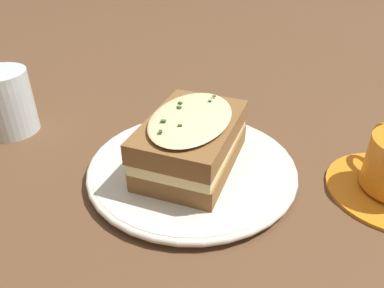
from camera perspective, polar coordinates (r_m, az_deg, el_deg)
ground_plane at (r=0.50m, az=-0.52°, el=-2.78°), size 2.40×2.40×0.00m
dinner_plate at (r=0.48m, az=-0.00°, el=-3.65°), size 0.27×0.27×0.01m
sandwich at (r=0.46m, az=-0.07°, el=0.50°), size 0.11×0.16×0.07m
water_glass at (r=0.62m, az=-26.43°, el=5.80°), size 0.08×0.08×0.09m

